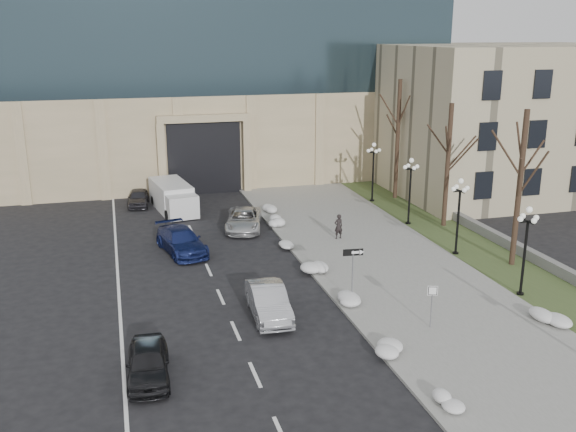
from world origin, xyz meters
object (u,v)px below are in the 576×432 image
(car_a, at_px, (148,362))
(one_way_sign, at_px, (356,258))
(car_e, at_px, (138,198))
(box_truck, at_px, (173,198))
(pedestrian, at_px, (338,226))
(car_b, at_px, (268,302))
(car_c, at_px, (181,241))
(lamppost_b, at_px, (459,206))
(lamppost_a, at_px, (526,239))
(lamppost_d, at_px, (373,164))
(lamppost_c, at_px, (410,182))
(car_d, at_px, (244,220))
(keep_sign, at_px, (432,298))

(car_a, distance_m, one_way_sign, 11.53)
(car_e, relative_size, one_way_sign, 1.33)
(car_a, bearing_deg, car_e, 91.58)
(car_e, distance_m, box_truck, 3.29)
(pedestrian, bearing_deg, car_e, -55.12)
(car_b, relative_size, car_c, 0.89)
(lamppost_b, bearing_deg, lamppost_a, -90.00)
(lamppost_b, height_order, lamppost_d, same)
(car_a, distance_m, car_e, 26.53)
(car_c, relative_size, pedestrian, 3.15)
(car_a, bearing_deg, lamppost_b, 30.76)
(lamppost_a, height_order, lamppost_c, same)
(car_e, bearing_deg, car_b, -71.79)
(car_c, xyz_separation_m, lamppost_c, (15.92, 1.57, 2.33))
(car_b, bearing_deg, car_e, 105.17)
(pedestrian, height_order, lamppost_d, lamppost_d)
(car_d, distance_m, one_way_sign, 13.95)
(car_c, relative_size, lamppost_d, 1.08)
(car_a, bearing_deg, lamppost_a, 13.14)
(keep_sign, xyz_separation_m, lamppost_c, (6.25, 15.22, 1.51))
(car_e, bearing_deg, lamppost_b, -37.51)
(box_truck, xyz_separation_m, lamppost_b, (15.42, -14.73, 2.07))
(car_d, xyz_separation_m, lamppost_a, (11.29, -15.07, 2.38))
(car_a, relative_size, one_way_sign, 1.42)
(box_truck, xyz_separation_m, one_way_sign, (6.98, -19.72, 1.34))
(box_truck, xyz_separation_m, lamppost_d, (15.42, -1.73, 2.07))
(car_d, bearing_deg, car_e, 143.05)
(lamppost_a, bearing_deg, lamppost_b, 90.00)
(car_a, distance_m, box_truck, 24.62)
(car_e, bearing_deg, car_a, -86.28)
(car_e, xyz_separation_m, lamppost_a, (17.89, -23.37, 2.43))
(car_e, distance_m, pedestrian, 17.17)
(car_d, relative_size, box_truck, 0.74)
(lamppost_d, bearing_deg, car_a, -129.78)
(keep_sign, height_order, lamppost_b, lamppost_b)
(car_a, distance_m, pedestrian, 19.29)
(box_truck, bearing_deg, keep_sign, -77.17)
(box_truck, relative_size, lamppost_c, 1.42)
(keep_sign, bearing_deg, car_a, -155.92)
(car_d, distance_m, car_e, 10.61)
(lamppost_d, bearing_deg, keep_sign, -106.04)
(box_truck, bearing_deg, car_b, -91.66)
(keep_sign, distance_m, lamppost_c, 16.52)
(car_c, bearing_deg, lamppost_a, -48.03)
(one_way_sign, distance_m, lamppost_c, 14.28)
(lamppost_a, relative_size, lamppost_d, 1.00)
(car_e, relative_size, box_truck, 0.56)
(one_way_sign, bearing_deg, lamppost_b, 36.66)
(car_b, bearing_deg, box_truck, 99.64)
(car_d, bearing_deg, box_truck, 138.39)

